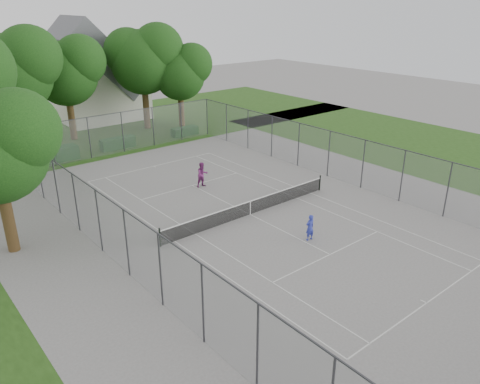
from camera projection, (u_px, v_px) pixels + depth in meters
ground at (250, 215)px, 28.98m from camera, size 120.00×120.00×0.00m
grass_far at (84, 131)px, 47.55m from camera, size 60.00×20.00×0.00m
grass_right at (436, 149)px, 41.93m from camera, size 16.00×40.00×0.00m
court_markings at (250, 215)px, 28.97m from camera, size 11.03×23.83×0.01m
tennis_net at (250, 207)px, 28.78m from camera, size 12.87×0.10×1.10m
perimeter_fence at (250, 188)px, 28.29m from camera, size 18.08×34.08×3.52m
tree_far_left at (12, 67)px, 37.65m from camera, size 7.41×6.77×10.65m
tree_far_midleft at (66, 68)px, 42.38m from camera, size 6.70×6.12×9.63m
tree_far_midright at (144, 57)px, 46.05m from camera, size 7.27×6.64×10.45m
tree_far_right at (180, 70)px, 46.89m from camera, size 5.92×5.40×8.51m
hedge_left at (50, 156)px, 38.23m from camera, size 4.43×1.33×1.11m
hedge_mid at (118, 143)px, 41.83m from camera, size 3.13×0.89×0.98m
hedge_right at (185, 131)px, 45.99m from camera, size 2.67×0.98×0.80m
house at (100, 79)px, 50.83m from camera, size 8.79×6.82×10.95m
girl_player at (310, 227)px, 25.64m from camera, size 0.58×0.41×1.51m
woman_player at (202, 175)px, 33.02m from camera, size 0.92×0.74×1.81m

